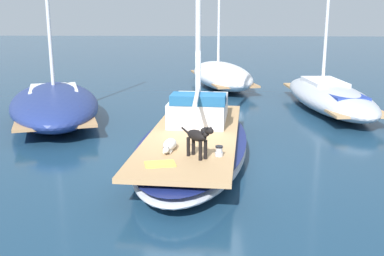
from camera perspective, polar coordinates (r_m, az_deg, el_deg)
ground_plane at (r=11.14m, az=0.22°, el=-3.79°), size 120.00×120.00×0.00m
sailboat_main at (r=11.04m, az=0.22°, el=-2.13°), size 3.07×7.41×0.66m
cabin_house at (r=11.96m, az=0.88°, el=2.44°), size 1.57×2.32×0.84m
dog_white at (r=9.51m, az=-2.81°, el=-2.13°), size 0.32×0.95×0.22m
dog_black at (r=8.91m, az=0.80°, el=-1.14°), size 0.69×0.75×0.70m
deck_winch at (r=9.12m, az=3.37°, el=-2.90°), size 0.16×0.16×0.21m
deck_towel at (r=8.65m, az=-3.98°, el=-4.45°), size 0.63×0.48×0.03m
moored_boat_port_side at (r=15.60m, az=-16.66°, el=2.96°), size 4.82×7.33×6.95m
moored_boat_starboard_side at (r=17.33m, az=16.56°, el=3.89°), size 2.77×7.52×7.07m
moored_boat_far_astern at (r=21.70m, az=3.68°, el=6.58°), size 3.72×6.90×5.72m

